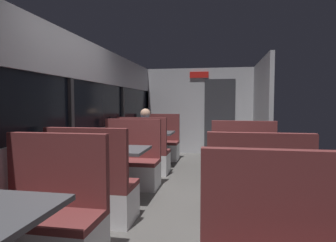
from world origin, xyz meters
TOP-DOWN VIEW (x-y plane):
  - ground_plane at (0.00, 0.00)m, footprint 3.30×9.20m
  - carriage_window_panel_left at (-1.45, 0.00)m, footprint 0.09×8.48m
  - carriage_end_bulkhead at (0.06, 4.19)m, footprint 2.90×0.11m
  - carriage_aisle_panel_right at (1.45, 3.00)m, footprint 0.08×2.40m
  - bench_near_window_facing_entry at (-0.89, -1.39)m, footprint 0.95×0.50m
  - dining_table_mid_window at (-0.89, 0.20)m, footprint 0.90×0.70m
  - bench_mid_window_facing_end at (-0.89, -0.50)m, footprint 0.95×0.50m
  - bench_mid_window_facing_entry at (-0.89, 0.89)m, footprint 0.95×0.50m
  - dining_table_far_window at (-0.89, 2.48)m, footprint 0.90×0.70m
  - bench_far_window_facing_end at (-0.89, 1.78)m, footprint 0.95×0.50m
  - bench_far_window_facing_entry at (-0.89, 3.18)m, footprint 0.95×0.50m
  - dining_table_rear_aisle at (0.89, -0.00)m, footprint 0.90×0.70m
  - bench_rear_aisle_facing_end at (0.89, -0.70)m, footprint 0.95×0.50m
  - bench_rear_aisle_facing_entry at (0.89, 0.69)m, footprint 0.95×0.50m
  - seated_passenger at (-0.89, 1.85)m, footprint 0.47×0.55m

SIDE VIEW (x-z plane):
  - ground_plane at x=0.00m, z-range -0.02..0.00m
  - bench_near_window_facing_entry at x=-0.89m, z-range -0.22..0.88m
  - bench_mid_window_facing_end at x=-0.89m, z-range -0.22..0.88m
  - bench_mid_window_facing_entry at x=-0.89m, z-range -0.22..0.88m
  - bench_far_window_facing_end at x=-0.89m, z-range -0.22..0.88m
  - bench_far_window_facing_entry at x=-0.89m, z-range -0.22..0.88m
  - bench_rear_aisle_facing_end at x=0.89m, z-range -0.22..0.88m
  - bench_rear_aisle_facing_entry at x=0.89m, z-range -0.22..0.88m
  - seated_passenger at x=-0.89m, z-range -0.09..1.17m
  - dining_table_mid_window at x=-0.89m, z-range 0.27..1.01m
  - dining_table_far_window at x=-0.89m, z-range 0.27..1.01m
  - dining_table_rear_aisle at x=0.89m, z-range 0.27..1.01m
  - carriage_window_panel_left at x=-1.45m, z-range -0.04..2.26m
  - carriage_end_bulkhead at x=0.06m, z-range -0.01..2.29m
  - carriage_aisle_panel_right at x=1.45m, z-range 0.00..2.30m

